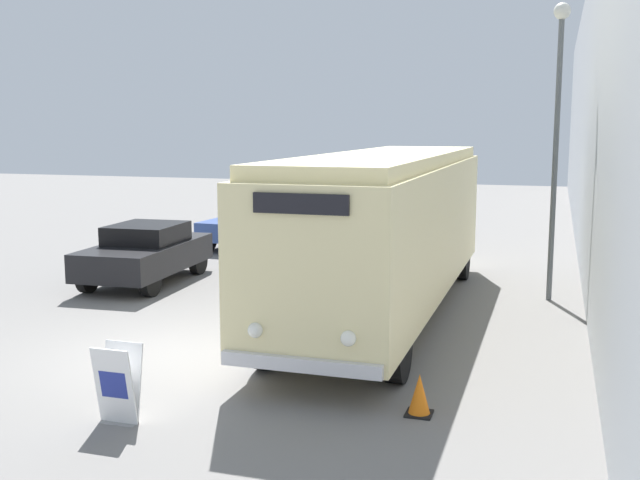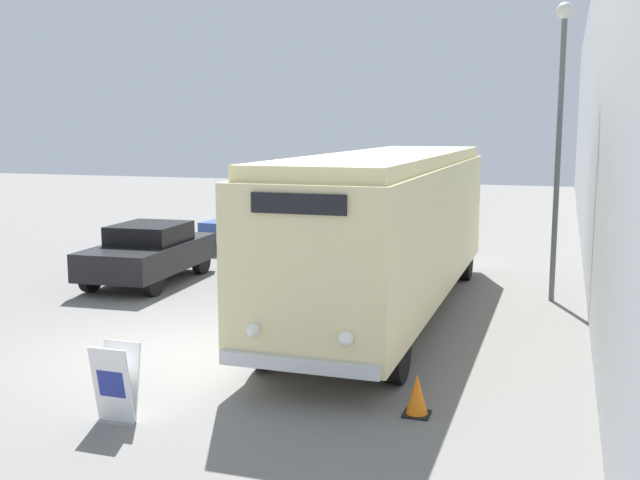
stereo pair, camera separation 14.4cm
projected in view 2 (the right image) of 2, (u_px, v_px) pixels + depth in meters
The scene contains 10 objects.
ground_plane at pixel (167, 354), 12.92m from camera, with size 80.00×80.00×0.00m, color slate.
building_wall_right at pixel (598, 112), 19.47m from camera, with size 0.30×60.00×8.52m.
vintage_bus at pixel (389, 224), 15.41m from camera, with size 2.48×11.14×3.36m.
sign_board at pixel (116, 385), 9.90m from camera, with size 0.56×0.40×1.06m.
streetlamp at pixel (560, 111), 16.26m from camera, with size 0.36×0.36×6.52m.
parked_car_near at pixel (149, 252), 18.75m from camera, with size 2.11×4.23×1.48m.
parked_car_mid at pixel (259, 221), 24.91m from camera, with size 2.13×4.91×1.43m.
parked_car_far at pixel (311, 203), 31.41m from camera, with size 1.84×4.62×1.36m.
parked_car_distant at pixel (367, 188), 38.31m from camera, with size 2.07×4.30×1.46m.
traffic_cone at pixel (417, 395), 10.16m from camera, with size 0.36×0.36×0.58m.
Camera 2 is at (6.40, -11.02, 3.91)m, focal length 42.00 mm.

